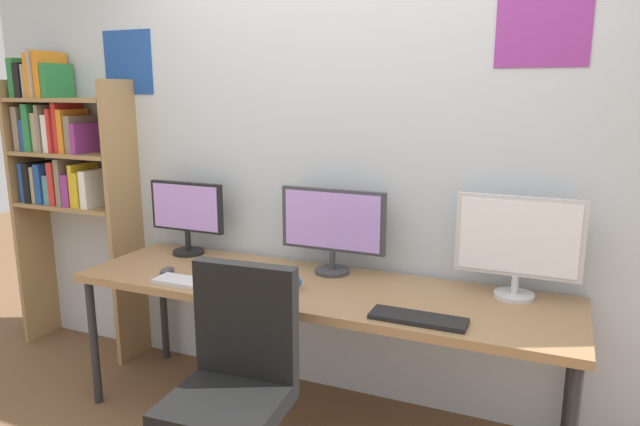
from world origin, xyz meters
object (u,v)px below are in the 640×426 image
Objects in this scene: monitor_left at (187,213)px; keyboard_right at (418,318)px; monitor_center at (333,226)px; keyboard_left at (192,283)px; coffee_mug at (289,281)px; desk at (316,295)px; office_chair at (233,414)px; monitor_right at (518,242)px; bookshelf at (63,163)px; computer_mouse at (167,271)px.

keyboard_right is at bearing -16.87° from monitor_left.
monitor_center is 0.75m from keyboard_right.
keyboard_left is at bearing -52.60° from monitor_left.
keyboard_right is (1.12, 0.00, 0.00)m from keyboard_left.
coffee_mug reaches higher than keyboard_right.
desk is at bearing -13.29° from monitor_left.
office_chair reaches higher than coffee_mug.
coffee_mug reaches higher than desk.
keyboard_right is (-0.34, -0.44, -0.25)m from monitor_right.
monitor_right is 1.06m from coffee_mug.
desk is at bearing -90.00° from monitor_center.
bookshelf reaches higher than monitor_center.
monitor_right reaches higher than monitor_center.
coffee_mug reaches higher than computer_mouse.
coffee_mug is (1.74, -0.34, -0.43)m from bookshelf.
bookshelf is at bearing 153.33° from office_chair.
monitor_right is at bearing 11.76° from computer_mouse.
monitor_center is 5.27× the size of coffee_mug.
computer_mouse is at bearing -71.31° from monitor_left.
bookshelf reaches higher than monitor_left.
bookshelf is at bearing 179.44° from monitor_center.
computer_mouse is at bearing 157.07° from keyboard_left.
monitor_left is 1.54m from keyboard_right.
keyboard_left is (-0.56, -0.44, -0.24)m from monitor_center.
monitor_right is (2.73, -0.02, -0.22)m from bookshelf.
monitor_right is 0.61m from keyboard_right.
bookshelf is 3.41× the size of monitor_center.
bookshelf reaches higher than monitor_right.
office_chair is at bearing -46.43° from monitor_left.
keyboard_right is (0.56, -0.23, 0.06)m from desk.
keyboard_right is 4.14× the size of computer_mouse.
desk is 1.28× the size of bookshelf.
computer_mouse is (0.12, -0.35, -0.22)m from monitor_left.
keyboard_left is at bearing -22.93° from computer_mouse.
bookshelf reaches higher than desk.
monitor_center is at bearing -0.56° from bookshelf.
coffee_mug is (0.81, -0.32, -0.20)m from monitor_left.
keyboard_right is at bearing -38.30° from monitor_center.
monitor_right reaches higher than desk.
keyboard_left is 3.70× the size of coffee_mug.
office_chair is at bearing -94.95° from monitor_center.
monitor_center is at bearing 141.70° from keyboard_right.
monitor_left reaches higher than computer_mouse.
monitor_left is 0.90m from monitor_center.
office_chair is 10.31× the size of computer_mouse.
office_chair reaches higher than keyboard_right.
bookshelf is at bearing 179.62° from monitor_right.
monitor_center is at bearing 73.76° from coffee_mug.
coffee_mug is at bearing -10.91° from bookshelf.
monitor_center reaches higher than desk.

